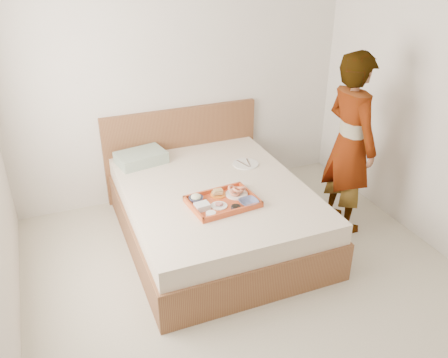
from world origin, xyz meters
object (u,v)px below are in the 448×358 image
dinner_plate (246,164)px  person (350,144)px  tray (223,201)px  bed (215,212)px

dinner_plate → person: (0.78, -0.55, 0.31)m
person → tray: bearing=91.0°
bed → tray: (-0.04, -0.30, 0.29)m
bed → person: 1.38m
bed → tray: 0.42m
dinner_plate → person: person is taller
bed → person: person is taller
bed → person: size_ratio=1.19×
dinner_plate → person: size_ratio=0.15×
dinner_plate → bed: bearing=-144.9°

